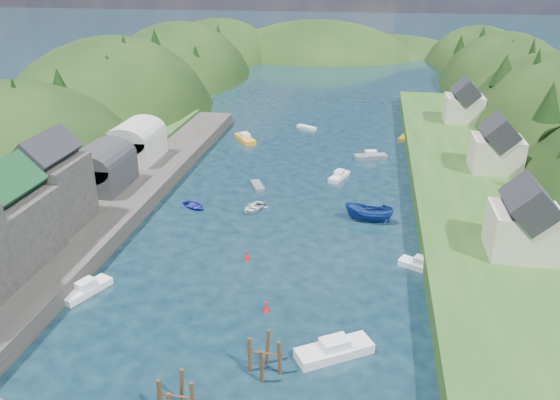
# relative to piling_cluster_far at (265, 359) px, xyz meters

# --- Properties ---
(ground) EXTENTS (600.00, 600.00, 0.00)m
(ground) POSITION_rel_piling_cluster_far_xyz_m (-3.09, 47.95, -1.33)
(ground) COLOR black
(ground) RESTS_ON ground
(hillside_left) EXTENTS (44.00, 245.56, 52.00)m
(hillside_left) POSITION_rel_piling_cluster_far_xyz_m (-48.09, 72.95, -9.36)
(hillside_left) COLOR black
(hillside_left) RESTS_ON ground
(hillside_right) EXTENTS (36.00, 245.56, 48.00)m
(hillside_right) POSITION_rel_piling_cluster_far_xyz_m (41.91, 72.95, -8.74)
(hillside_right) COLOR black
(hillside_right) RESTS_ON ground
(far_hills) EXTENTS (103.00, 68.00, 44.00)m
(far_hills) POSITION_rel_piling_cluster_far_xyz_m (-1.87, 171.96, -12.13)
(far_hills) COLOR black
(far_hills) RESTS_ON ground
(hill_trees) EXTENTS (90.98, 150.87, 12.29)m
(hill_trees) POSITION_rel_piling_cluster_far_xyz_m (-2.51, 64.19, 9.70)
(hill_trees) COLOR black
(hill_trees) RESTS_ON ground
(quay_left) EXTENTS (12.00, 110.00, 2.00)m
(quay_left) POSITION_rel_piling_cluster_far_xyz_m (-27.09, 17.95, -0.33)
(quay_left) COLOR #2D2B28
(quay_left) RESTS_ON ground
(terrace_left_grass) EXTENTS (12.00, 110.00, 2.50)m
(terrace_left_grass) POSITION_rel_piling_cluster_far_xyz_m (-34.09, 17.95, -0.08)
(terrace_left_grass) COLOR #234719
(terrace_left_grass) RESTS_ON ground
(boat_sheds) EXTENTS (7.00, 21.00, 7.50)m
(boat_sheds) POSITION_rel_piling_cluster_far_xyz_m (-29.09, 36.95, 3.95)
(boat_sheds) COLOR #2D2D30
(boat_sheds) RESTS_ON quay_left
(terrace_right) EXTENTS (16.00, 120.00, 2.40)m
(terrace_right) POSITION_rel_piling_cluster_far_xyz_m (21.91, 37.95, -0.13)
(terrace_right) COLOR #234719
(terrace_right) RESTS_ON ground
(right_bank_cottages) EXTENTS (9.00, 59.24, 8.41)m
(right_bank_cottages) POSITION_rel_piling_cluster_far_xyz_m (24.91, 46.29, 4.52)
(right_bank_cottages) COLOR beige
(right_bank_cottages) RESTS_ON terrace_right
(piling_cluster_far) EXTENTS (2.97, 2.79, 3.79)m
(piling_cluster_far) POSITION_rel_piling_cluster_far_xyz_m (0.00, 0.00, 0.00)
(piling_cluster_far) COLOR #382314
(piling_cluster_far) RESTS_ON ground
(channel_buoy_near) EXTENTS (0.70, 0.70, 1.10)m
(channel_buoy_near) POSITION_rel_piling_cluster_far_xyz_m (-1.49, 8.37, -0.85)
(channel_buoy_near) COLOR #B40E11
(channel_buoy_near) RESTS_ON ground
(channel_buoy_far) EXTENTS (0.70, 0.70, 1.10)m
(channel_buoy_far) POSITION_rel_piling_cluster_far_xyz_m (-5.53, 17.82, -0.85)
(channel_buoy_far) COLOR #B40E11
(channel_buoy_far) RESTS_ON ground
(moored_boats) EXTENTS (38.49, 94.27, 2.44)m
(moored_boats) POSITION_rel_piling_cluster_far_xyz_m (-3.24, 18.55, -0.64)
(moored_boats) COLOR slate
(moored_boats) RESTS_ON ground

